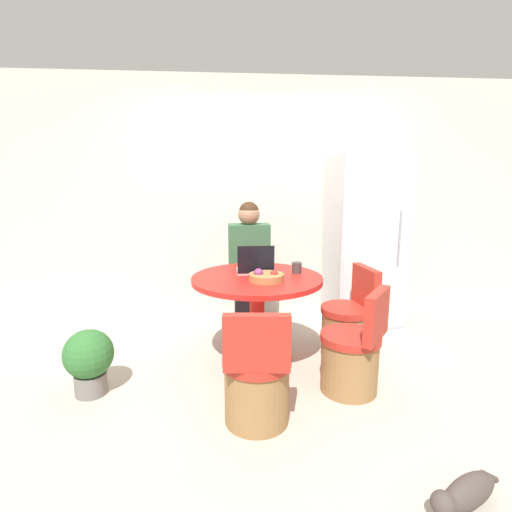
% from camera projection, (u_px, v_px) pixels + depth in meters
% --- Properties ---
extents(ground_plane, '(12.00, 12.00, 0.00)m').
position_uv_depth(ground_plane, '(271.00, 379.00, 3.13)').
color(ground_plane, '#B2A899').
extents(wall_back, '(7.00, 0.06, 2.60)m').
position_uv_depth(wall_back, '(254.00, 200.00, 4.41)').
color(wall_back, beige).
rests_on(wall_back, ground_plane).
extents(refrigerator, '(0.70, 0.73, 1.76)m').
position_uv_depth(refrigerator, '(365.00, 242.00, 4.20)').
color(refrigerator, silver).
rests_on(refrigerator, ground_plane).
extents(dining_table, '(1.06, 1.06, 0.76)m').
position_uv_depth(dining_table, '(257.00, 302.00, 3.27)').
color(dining_table, red).
rests_on(dining_table, ground_plane).
extents(chair_right_side, '(0.45, 0.44, 0.79)m').
position_uv_depth(chair_right_side, '(347.00, 326.00, 3.51)').
color(chair_right_side, olive).
rests_on(chair_right_side, ground_plane).
extents(chair_near_right_corner, '(0.51, 0.50, 0.79)m').
position_uv_depth(chair_near_right_corner, '(352.00, 357.00, 2.90)').
color(chair_near_right_corner, olive).
rests_on(chair_near_right_corner, ground_plane).
extents(chair_near_camera, '(0.44, 0.45, 0.79)m').
position_uv_depth(chair_near_camera, '(257.00, 384.00, 2.53)').
color(chair_near_camera, olive).
rests_on(chair_near_camera, ground_plane).
extents(person_seated, '(0.40, 0.37, 1.32)m').
position_uv_depth(person_seated, '(249.00, 261.00, 3.97)').
color(person_seated, '#2D2D38').
rests_on(person_seated, ground_plane).
extents(laptop, '(0.30, 0.25, 0.24)m').
position_uv_depth(laptop, '(255.00, 267.00, 3.34)').
color(laptop, '#B7B7BC').
rests_on(laptop, dining_table).
extents(fruit_bowl, '(0.27, 0.27, 0.10)m').
position_uv_depth(fruit_bowl, '(266.00, 277.00, 3.10)').
color(fruit_bowl, olive).
rests_on(fruit_bowl, dining_table).
extents(coffee_cup, '(0.08, 0.08, 0.09)m').
position_uv_depth(coffee_cup, '(297.00, 268.00, 3.34)').
color(coffee_cup, '#383333').
rests_on(coffee_cup, dining_table).
extents(cat, '(0.46, 0.27, 0.16)m').
position_uv_depth(cat, '(466.00, 493.00, 1.90)').
color(cat, '#473D38').
rests_on(cat, ground_plane).
extents(potted_plant, '(0.35, 0.35, 0.48)m').
position_uv_depth(potted_plant, '(89.00, 359.00, 2.87)').
color(potted_plant, slate).
rests_on(potted_plant, ground_plane).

